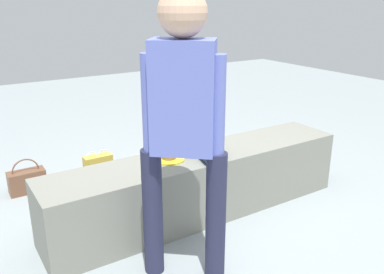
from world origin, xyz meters
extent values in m
plane|color=#919B9E|center=(0.00, 0.00, 0.00)|extent=(12.00, 12.00, 0.00)
cube|color=gray|center=(0.00, 0.00, 0.24)|extent=(2.35, 0.45, 0.49)
cylinder|color=#1A234E|center=(-0.04, -0.10, 0.52)|extent=(0.13, 0.26, 0.08)
cylinder|color=#1A234E|center=(0.07, -0.08, 0.52)|extent=(0.13, 0.26, 0.08)
cube|color=#3C89D8|center=(-0.01, 0.02, 0.67)|extent=(0.23, 0.18, 0.28)
sphere|color=#DBAD8C|center=(-0.01, 0.02, 0.89)|extent=(0.16, 0.16, 0.16)
cylinder|color=#DBAD8C|center=(-0.12, -0.01, 0.66)|extent=(0.05, 0.05, 0.21)
cylinder|color=#DBAD8C|center=(0.10, 0.04, 0.66)|extent=(0.05, 0.05, 0.21)
cylinder|color=#242641|center=(-0.34, -0.66, 0.39)|extent=(0.12, 0.12, 0.78)
cylinder|color=#242641|center=(-0.62, -0.43, 0.39)|extent=(0.12, 0.12, 0.78)
cube|color=#6572C9|center=(-0.48, -0.54, 1.08)|extent=(0.38, 0.36, 0.60)
sphere|color=#DBAD8C|center=(-0.48, -0.54, 1.50)|extent=(0.25, 0.25, 0.25)
cylinder|color=#6572C9|center=(-0.34, -0.65, 1.02)|extent=(0.09, 0.09, 0.56)
cylinder|color=#6572C9|center=(-0.61, -0.43, 1.02)|extent=(0.09, 0.09, 0.56)
cylinder|color=yellow|center=(-0.25, 0.02, 0.49)|extent=(0.22, 0.22, 0.01)
cylinder|color=olive|center=(-0.25, 0.02, 0.52)|extent=(0.10, 0.10, 0.04)
cylinder|color=silver|center=(-0.25, 0.02, 0.55)|extent=(0.10, 0.10, 0.01)
cube|color=silver|center=(-0.19, 0.01, 0.50)|extent=(0.11, 0.04, 0.00)
cube|color=gold|center=(-0.50, 0.81, 0.16)|extent=(0.24, 0.10, 0.31)
torus|color=white|center=(-0.56, 0.81, 0.31)|extent=(0.09, 0.01, 0.09)
torus|color=white|center=(-0.45, 0.81, 0.31)|extent=(0.09, 0.01, 0.09)
cylinder|color=black|center=(0.54, 1.40, 0.02)|extent=(0.36, 0.36, 0.04)
cylinder|color=black|center=(0.54, 1.40, 0.58)|extent=(0.11, 0.11, 1.08)
cylinder|color=silver|center=(-0.92, 0.50, 0.09)|extent=(0.08, 0.08, 0.18)
cone|color=silver|center=(-0.92, 0.50, 0.19)|extent=(0.07, 0.07, 0.03)
cylinder|color=blue|center=(-0.92, 0.50, 0.22)|extent=(0.03, 0.03, 0.02)
cylinder|color=red|center=(0.12, 0.38, 0.05)|extent=(0.08, 0.08, 0.10)
cube|color=white|center=(0.36, 0.99, 0.05)|extent=(0.35, 0.39, 0.10)
cube|color=black|center=(-0.64, 0.41, 0.10)|extent=(0.30, 0.13, 0.19)
torus|color=black|center=(-0.64, 0.41, 0.19)|extent=(0.22, 0.01, 0.22)
cube|color=brown|center=(-1.04, 1.09, 0.09)|extent=(0.30, 0.14, 0.19)
torus|color=brown|center=(-1.04, 1.09, 0.19)|extent=(0.22, 0.01, 0.22)
camera|label=1|loc=(-1.54, -2.30, 1.57)|focal=38.18mm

